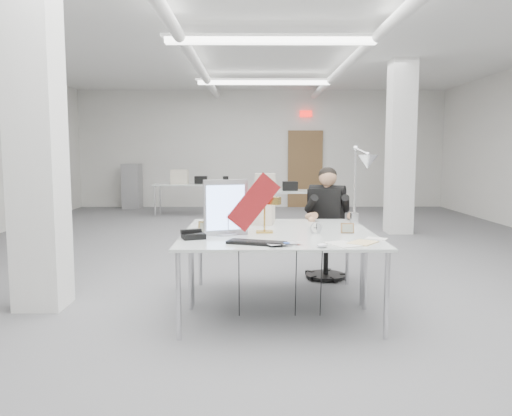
# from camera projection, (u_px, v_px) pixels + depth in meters

# --- Properties ---
(room_shell) EXTENTS (10.04, 14.04, 3.24)m
(room_shell) POSITION_uv_depth(u_px,v_px,m) (273.00, 139.00, 6.87)
(room_shell) COLOR #5A5A5D
(room_shell) RESTS_ON ground
(desk_main) EXTENTS (1.80, 0.90, 0.02)m
(desk_main) POSITION_uv_depth(u_px,v_px,m) (280.00, 241.00, 4.36)
(desk_main) COLOR silver
(desk_main) RESTS_ON room_shell
(desk_second) EXTENTS (1.80, 0.90, 0.02)m
(desk_second) POSITION_uv_depth(u_px,v_px,m) (276.00, 226.00, 5.25)
(desk_second) COLOR silver
(desk_second) RESTS_ON room_shell
(bg_desk_a) EXTENTS (1.60, 0.80, 0.02)m
(bg_desk_a) POSITION_uv_depth(u_px,v_px,m) (275.00, 191.00, 9.82)
(bg_desk_a) COLOR silver
(bg_desk_a) RESTS_ON room_shell
(bg_desk_b) EXTENTS (1.60, 0.80, 0.02)m
(bg_desk_b) POSITION_uv_depth(u_px,v_px,m) (188.00, 184.00, 12.00)
(bg_desk_b) COLOR silver
(bg_desk_b) RESTS_ON room_shell
(filing_cabinet) EXTENTS (0.45, 0.55, 1.20)m
(filing_cabinet) POSITION_uv_depth(u_px,v_px,m) (132.00, 186.00, 13.44)
(filing_cabinet) COLOR gray
(filing_cabinet) RESTS_ON room_shell
(office_chair) EXTENTS (0.71, 0.71, 1.10)m
(office_chair) POSITION_uv_depth(u_px,v_px,m) (326.00, 233.00, 5.97)
(office_chair) COLOR black
(office_chair) RESTS_ON room_shell
(seated_person) EXTENTS (0.64, 0.70, 0.85)m
(seated_person) POSITION_uv_depth(u_px,v_px,m) (327.00, 205.00, 5.88)
(seated_person) COLOR black
(seated_person) RESTS_ON office_chair
(monitor) EXTENTS (0.41, 0.17, 0.51)m
(monitor) POSITION_uv_depth(u_px,v_px,m) (226.00, 207.00, 4.57)
(monitor) COLOR #B0B1B5
(monitor) RESTS_ON desk_main
(pennant) EXTENTS (0.50, 0.13, 0.54)m
(pennant) POSITION_uv_depth(u_px,v_px,m) (254.00, 202.00, 4.54)
(pennant) COLOR maroon
(pennant) RESTS_ON monitor
(keyboard) EXTENTS (0.52, 0.31, 0.02)m
(keyboard) POSITION_uv_depth(u_px,v_px,m) (257.00, 243.00, 4.15)
(keyboard) COLOR black
(keyboard) RESTS_ON desk_main
(laptop) EXTENTS (0.35, 0.30, 0.02)m
(laptop) POSITION_uv_depth(u_px,v_px,m) (287.00, 245.00, 4.04)
(laptop) COLOR silver
(laptop) RESTS_ON desk_main
(mouse) EXTENTS (0.11, 0.09, 0.04)m
(mouse) POSITION_uv_depth(u_px,v_px,m) (322.00, 246.00, 3.98)
(mouse) COLOR silver
(mouse) RESTS_ON desk_main
(bankers_lamp) EXTENTS (0.33, 0.23, 0.35)m
(bankers_lamp) POSITION_uv_depth(u_px,v_px,m) (265.00, 214.00, 4.71)
(bankers_lamp) COLOR gold
(bankers_lamp) RESTS_ON desk_main
(desk_phone) EXTENTS (0.24, 0.23, 0.05)m
(desk_phone) POSITION_uv_depth(u_px,v_px,m) (193.00, 236.00, 4.41)
(desk_phone) COLOR black
(desk_phone) RESTS_ON desk_main
(picture_frame_left) EXTENTS (0.16, 0.06, 0.12)m
(picture_frame_left) POSITION_uv_depth(u_px,v_px,m) (206.00, 228.00, 4.65)
(picture_frame_left) COLOR #A98A49
(picture_frame_left) RESTS_ON desk_main
(picture_frame_right) EXTENTS (0.13, 0.03, 0.10)m
(picture_frame_right) POSITION_uv_depth(u_px,v_px,m) (347.00, 228.00, 4.69)
(picture_frame_right) COLOR #976A41
(picture_frame_right) RESTS_ON desk_main
(desk_clock) EXTENTS (0.12, 0.07, 0.11)m
(desk_clock) POSITION_uv_depth(u_px,v_px,m) (316.00, 228.00, 4.69)
(desk_clock) COLOR #AEAEB2
(desk_clock) RESTS_ON desk_main
(paper_stack_a) EXTENTS (0.30, 0.34, 0.01)m
(paper_stack_a) POSITION_uv_depth(u_px,v_px,m) (343.00, 244.00, 4.13)
(paper_stack_a) COLOR beige
(paper_stack_a) RESTS_ON desk_main
(paper_stack_b) EXTENTS (0.30, 0.32, 0.01)m
(paper_stack_b) POSITION_uv_depth(u_px,v_px,m) (363.00, 243.00, 4.19)
(paper_stack_b) COLOR #D1B67D
(paper_stack_b) RESTS_ON desk_main
(paper_stack_c) EXTENTS (0.21, 0.19, 0.01)m
(paper_stack_c) POSITION_uv_depth(u_px,v_px,m) (376.00, 239.00, 4.39)
(paper_stack_c) COLOR silver
(paper_stack_c) RESTS_ON desk_main
(beige_monitor) EXTENTS (0.40, 0.39, 0.34)m
(beige_monitor) POSITION_uv_depth(u_px,v_px,m) (257.00, 208.00, 5.34)
(beige_monitor) COLOR beige
(beige_monitor) RESTS_ON desk_second
(architect_lamp) EXTENTS (0.36, 0.77, 0.95)m
(architect_lamp) POSITION_uv_depth(u_px,v_px,m) (360.00, 181.00, 5.00)
(architect_lamp) COLOR #B9BABE
(architect_lamp) RESTS_ON desk_second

